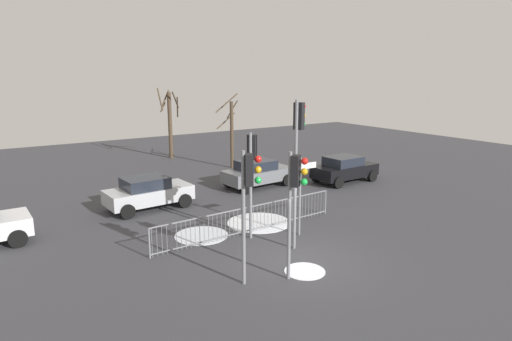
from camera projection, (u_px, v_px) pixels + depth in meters
The scene contains 15 objects.
ground_plane at pixel (299, 261), 14.45m from camera, with size 60.00×60.00×0.00m, color #38383D.
traffic_light_foreground_left at pixel (252, 161), 15.94m from camera, with size 0.48×0.45×3.97m.
traffic_light_rear_right at pixel (298, 142), 14.76m from camera, with size 0.54×0.38×5.19m.
traffic_light_foreground_right at pixel (295, 188), 12.53m from camera, with size 0.44×0.49×3.88m.
traffic_light_mid_left at pixel (249, 188), 12.27m from camera, with size 0.52×0.41×3.97m.
direction_sign_post at pixel (301, 192), 16.42m from camera, with size 0.79×0.09×3.01m.
pedestrian_guard_railing at pixel (249, 219), 16.82m from camera, with size 8.15×0.44×1.07m.
car_silver_trailing at pixel (148, 192), 19.84m from camera, with size 3.90×2.14×1.47m.
car_grey_mid at pixel (257, 173), 23.67m from camera, with size 3.91×2.14×1.47m.
car_black_far at pixel (344, 169), 24.71m from camera, with size 3.85×2.02×1.47m.
bare_tree_left at pixel (231, 132), 28.13m from camera, with size 1.61×0.99×4.74m.
bare_tree_centre at pixel (170, 122), 31.21m from camera, with size 1.58×1.56×5.00m.
snow_patch_kerb at pixel (259, 223), 18.10m from camera, with size 2.62×2.62×0.01m, color white.
snow_patch_island at pixel (305, 271), 13.67m from camera, with size 1.28×1.28×0.01m, color white.
snow_patch_verge at pixel (201, 235), 16.66m from camera, with size 2.03×2.03×0.01m, color silver.
Camera 1 is at (-8.54, -10.48, 6.06)m, focal length 30.79 mm.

